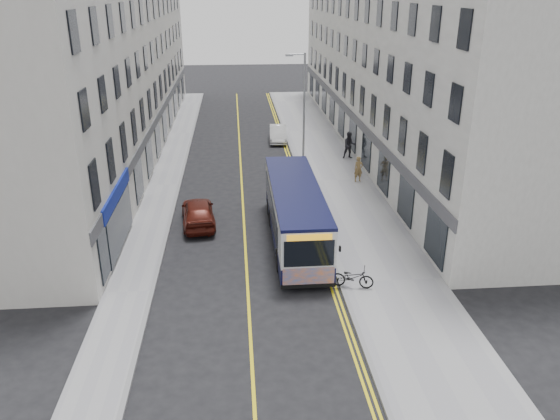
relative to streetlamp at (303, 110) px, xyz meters
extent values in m
plane|color=black|center=(-4.17, -14.00, -4.38)|extent=(140.00, 140.00, 0.00)
cube|color=gray|center=(2.08, -2.00, -4.32)|extent=(4.50, 64.00, 0.12)
cube|color=gray|center=(-9.17, -2.00, -4.32)|extent=(2.00, 64.00, 0.12)
cube|color=slate|center=(-0.17, -2.00, -4.32)|extent=(0.18, 64.00, 0.13)
cube|color=slate|center=(-8.17, -2.00, -4.32)|extent=(0.18, 64.00, 0.13)
cube|color=yellow|center=(-4.17, -2.00, -4.38)|extent=(0.12, 64.00, 0.01)
cube|color=yellow|center=(-0.62, -2.00, -4.38)|extent=(0.10, 64.00, 0.01)
cube|color=yellow|center=(-0.42, -2.00, -4.38)|extent=(0.10, 64.00, 0.01)
cube|color=silver|center=(7.33, 7.00, 2.12)|extent=(6.00, 46.00, 13.00)
cube|color=beige|center=(-13.17, 7.00, 2.12)|extent=(6.00, 46.00, 13.00)
cylinder|color=#95989D|center=(0.08, 0.00, -0.38)|extent=(0.14, 0.14, 8.00)
cylinder|color=#95989D|center=(-0.42, 0.00, 3.52)|extent=(1.00, 0.08, 0.08)
cube|color=#95989D|center=(-0.92, 0.00, 3.47)|extent=(0.50, 0.18, 0.12)
cube|color=black|center=(-1.66, -10.77, -3.65)|extent=(2.29, 10.08, 0.82)
cube|color=silver|center=(-1.66, -10.77, -2.41)|extent=(2.29, 10.08, 1.65)
cube|color=black|center=(-1.66, -10.77, -1.52)|extent=(2.31, 10.08, 0.15)
cube|color=black|center=(-2.82, -10.22, -2.60)|extent=(0.04, 7.88, 1.05)
cube|color=black|center=(-0.49, -10.22, -2.60)|extent=(0.04, 7.88, 1.05)
cube|color=black|center=(-1.66, -15.83, -2.50)|extent=(2.06, 0.04, 1.14)
cube|color=orange|center=(-1.66, -15.83, -3.60)|extent=(2.15, 0.04, 0.87)
cube|color=orange|center=(-1.66, -15.84, -1.77)|extent=(1.83, 0.04, 0.26)
cylinder|color=black|center=(-2.69, -13.80, -3.92)|extent=(0.26, 0.92, 0.92)
cylinder|color=black|center=(-0.62, -13.80, -3.92)|extent=(0.26, 0.92, 0.92)
cylinder|color=black|center=(-2.69, -8.76, -3.92)|extent=(0.26, 0.92, 0.92)
cylinder|color=black|center=(-0.62, -8.76, -3.92)|extent=(0.26, 0.92, 0.92)
cylinder|color=black|center=(-2.69, -7.11, -3.92)|extent=(0.26, 0.92, 0.92)
cylinder|color=black|center=(-0.62, -7.11, -3.92)|extent=(0.26, 0.92, 0.92)
imported|color=black|center=(0.23, -15.63, -3.79)|extent=(1.89, 1.08, 0.94)
imported|color=olive|center=(3.39, -2.36, -3.44)|extent=(0.67, 0.50, 1.65)
imported|color=black|center=(3.83, 2.73, -3.28)|extent=(0.98, 0.77, 1.97)
imported|color=silver|center=(-0.97, 8.34, -3.74)|extent=(1.60, 3.98, 1.28)
imported|color=#4A140C|center=(-6.60, -8.24, -3.66)|extent=(2.13, 4.37, 1.44)
camera|label=1|loc=(-4.49, -35.40, 7.55)|focal=35.00mm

